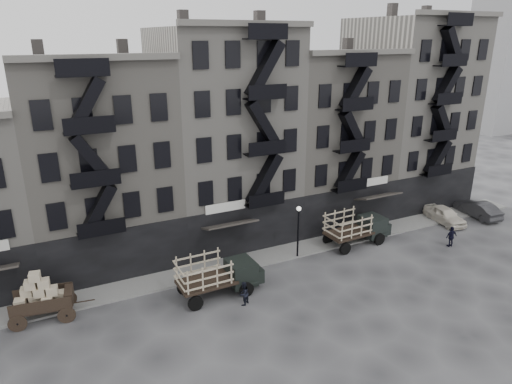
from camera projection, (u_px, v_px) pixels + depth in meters
name	position (u px, v px, depth m)	size (l,w,h in m)	color
ground	(280.00, 282.00, 32.11)	(140.00, 140.00, 0.00)	#38383A
sidewalk	(256.00, 259.00, 35.26)	(55.00, 2.50, 0.15)	slate
building_midwest	(99.00, 163.00, 33.78)	(10.00, 11.35, 16.20)	gray
building_center	(224.00, 137.00, 37.65)	(10.00, 11.35, 18.20)	#9A968D
building_mideast	(324.00, 137.00, 42.19)	(10.00, 11.35, 16.20)	gray
building_east	(407.00, 113.00, 45.90)	(10.00, 11.35, 19.20)	#9A968D
lamp_post	(298.00, 225.00, 34.66)	(0.36, 0.36, 4.28)	black
wagon	(39.00, 293.00, 27.34)	(3.96, 2.49, 3.15)	black
stake_truck_west	(218.00, 272.00, 30.04)	(5.79, 2.50, 2.88)	black
stake_truck_east	(357.00, 225.00, 37.42)	(5.88, 2.64, 2.90)	black
car_east	(445.00, 215.00, 41.99)	(1.78, 4.43, 1.51)	silver
car_far	(478.00, 209.00, 43.38)	(1.64, 4.71, 1.55)	#28282B
pedestrian_mid	(244.00, 293.00, 29.15)	(0.78, 0.61, 1.60)	black
policeman	(451.00, 237.00, 37.20)	(1.02, 0.43, 1.75)	black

